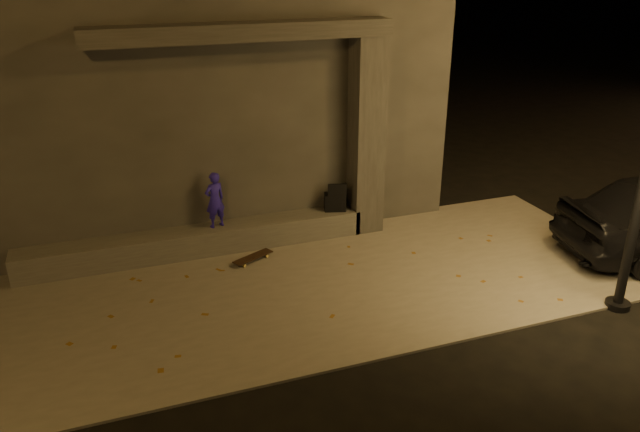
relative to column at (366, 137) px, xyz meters
name	(u,v)px	position (x,y,z in m)	size (l,w,h in m)	color
ground	(360,356)	(-1.70, -3.75, -1.84)	(120.00, 120.00, 0.00)	black
sidewalk	(310,285)	(-1.70, -1.75, -1.82)	(11.00, 4.40, 0.04)	slate
building	(190,78)	(-2.70, 2.74, 0.77)	(9.00, 5.10, 5.22)	#373532
ledge	(197,241)	(-3.20, 0.00, -1.58)	(6.00, 0.55, 0.45)	#504E48
column	(366,137)	(0.00, 0.00, 0.00)	(0.55, 0.55, 3.60)	#373532
canopy	(242,31)	(-2.20, 0.05, 1.94)	(5.00, 0.70, 0.28)	#373532
skateboarder	(215,200)	(-2.83, 0.00, -0.85)	(0.36, 0.24, 1.00)	#271BB0
backpack	(335,200)	(-0.60, 0.00, -1.16)	(0.45, 0.35, 0.55)	black
skateboard	(253,257)	(-2.36, -0.65, -1.73)	(0.77, 0.51, 0.08)	black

